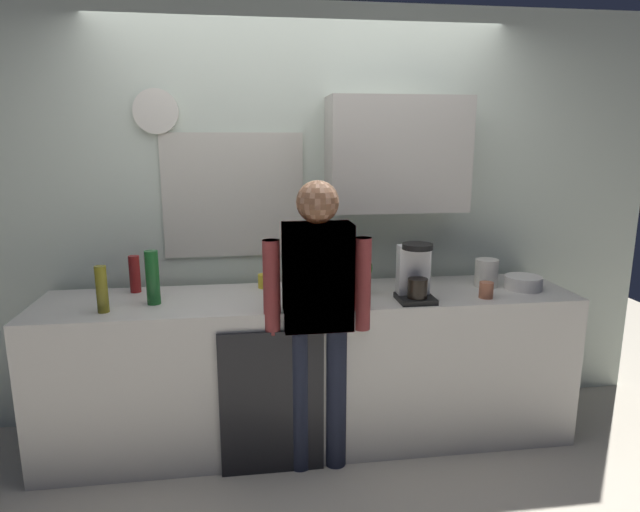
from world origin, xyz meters
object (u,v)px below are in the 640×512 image
object	(u,v)px
coffee_maker	(415,275)
bottle_green_wine	(153,278)
bottle_red_vinegar	(135,274)
cup_terracotta_mug	(486,290)
potted_plant	(360,272)
bottle_dark_sauce	(335,288)
bottle_olive_oil	(102,289)
person_at_sink	(318,304)
person_guest	(318,304)
storage_canister	(486,273)
mixing_bowl	(523,283)
cup_yellow_cup	(264,281)

from	to	relation	value
coffee_maker	bottle_green_wine	size ratio (longest dim) A/B	1.10
bottle_red_vinegar	cup_terracotta_mug	size ratio (longest dim) A/B	2.39
bottle_red_vinegar	potted_plant	world-z (taller)	potted_plant
bottle_green_wine	bottle_dark_sauce	distance (m)	1.00
bottle_green_wine	bottle_dark_sauce	world-z (taller)	bottle_green_wine
bottle_green_wine	bottle_olive_oil	xyz separation A→B (m)	(-0.24, -0.11, -0.02)
cup_terracotta_mug	person_at_sink	distance (m)	1.00
coffee_maker	person_guest	world-z (taller)	person_guest
potted_plant	person_at_sink	bearing A→B (deg)	-133.79
coffee_maker	storage_canister	bearing A→B (deg)	22.36
bottle_olive_oil	person_guest	size ratio (longest dim) A/B	0.16
coffee_maker	bottle_dark_sauce	bearing A→B (deg)	-179.20
cup_terracotta_mug	person_guest	distance (m)	1.00
potted_plant	person_guest	xyz separation A→B (m)	(-0.29, -0.30, -0.09)
mixing_bowl	storage_canister	distance (m)	0.22
potted_plant	mixing_bowl	bearing A→B (deg)	-2.74
bottle_dark_sauce	cup_terracotta_mug	distance (m)	0.88
coffee_maker	bottle_olive_oil	xyz separation A→B (m)	(-1.69, 0.02, -0.02)
bottle_olive_oil	person_at_sink	bearing A→B (deg)	-7.36
person_at_sink	person_guest	xyz separation A→B (m)	(0.00, 0.00, 0.00)
cup_terracotta_mug	mixing_bowl	bearing A→B (deg)	25.36
bottle_dark_sauce	person_guest	world-z (taller)	person_guest
bottle_olive_oil	bottle_green_wine	bearing A→B (deg)	25.08
bottle_red_vinegar	bottle_dark_sauce	xyz separation A→B (m)	(1.14, -0.39, -0.02)
cup_terracotta_mug	person_guest	size ratio (longest dim) A/B	0.06
potted_plant	coffee_maker	bearing A→B (deg)	-32.23
bottle_olive_oil	bottle_red_vinegar	bearing A→B (deg)	75.46
potted_plant	storage_canister	world-z (taller)	potted_plant
bottle_red_vinegar	bottle_green_wine	bearing A→B (deg)	-60.72
bottle_green_wine	bottle_red_vinegar	size ratio (longest dim) A/B	1.36
cup_terracotta_mug	potted_plant	xyz separation A→B (m)	(-0.70, 0.19, 0.09)
potted_plant	bottle_olive_oil	bearing A→B (deg)	-173.58
cup_yellow_cup	bottle_olive_oil	bearing A→B (deg)	-157.34
person_guest	person_at_sink	bearing A→B (deg)	180.00
coffee_maker	bottle_red_vinegar	xyz separation A→B (m)	(-1.59, 0.39, -0.04)
mixing_bowl	storage_canister	size ratio (longest dim) A/B	1.29
bottle_olive_oil	mixing_bowl	bearing A→B (deg)	2.62
cup_yellow_cup	person_at_sink	bearing A→B (deg)	-62.33
storage_canister	person_guest	bearing A→B (deg)	-162.52
bottle_dark_sauce	mixing_bowl	bearing A→B (deg)	6.45
cup_yellow_cup	person_guest	size ratio (longest dim) A/B	0.05
bottle_red_vinegar	storage_canister	size ratio (longest dim) A/B	1.29
mixing_bowl	coffee_maker	bearing A→B (deg)	-170.07
cup_yellow_cup	mixing_bowl	distance (m)	1.58
cup_terracotta_mug	bottle_dark_sauce	bearing A→B (deg)	179.31
bottle_green_wine	cup_yellow_cup	bearing A→B (deg)	21.69
bottle_red_vinegar	bottle_dark_sauce	bearing A→B (deg)	-19.11
mixing_bowl	person_guest	bearing A→B (deg)	-168.85
bottle_olive_oil	bottle_dark_sauce	bearing A→B (deg)	-1.06
cup_yellow_cup	potted_plant	xyz separation A→B (m)	(0.55, -0.20, 0.09)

